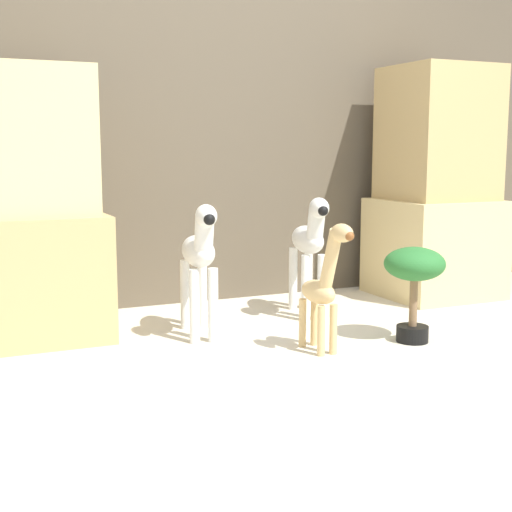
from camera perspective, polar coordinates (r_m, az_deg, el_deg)
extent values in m
plane|color=beige|center=(3.16, 8.34, -8.57)|extent=(14.00, 14.00, 0.00)
cube|color=brown|center=(4.39, -2.37, 10.86)|extent=(6.40, 0.08, 2.20)
cube|color=tan|center=(3.68, -17.34, -1.52)|extent=(0.68, 0.65, 0.61)
cube|color=#DBC184|center=(3.63, -17.81, 8.74)|extent=(0.58, 0.56, 0.70)
cube|color=#DBC184|center=(4.64, 14.04, 0.65)|extent=(0.68, 0.65, 0.61)
cube|color=tan|center=(4.60, 14.37, 9.46)|extent=(0.58, 0.56, 0.81)
cylinder|color=silver|center=(3.88, 5.29, -2.53)|extent=(0.05, 0.05, 0.36)
cylinder|color=silver|center=(3.85, 3.99, -2.58)|extent=(0.05, 0.05, 0.36)
cylinder|color=silver|center=(4.15, 4.20, -1.77)|extent=(0.05, 0.05, 0.36)
cylinder|color=silver|center=(4.13, 2.99, -1.81)|extent=(0.05, 0.05, 0.36)
ellipsoid|color=silver|center=(3.96, 4.14, 1.32)|extent=(0.24, 0.44, 0.15)
cylinder|color=silver|center=(3.78, 4.83, 2.72)|extent=(0.12, 0.16, 0.20)
ellipsoid|color=silver|center=(3.72, 5.07, 3.86)|extent=(0.14, 0.20, 0.11)
sphere|color=black|center=(3.65, 5.39, 3.62)|extent=(0.05, 0.05, 0.05)
cube|color=black|center=(3.78, 4.83, 2.85)|extent=(0.04, 0.08, 0.16)
cylinder|color=silver|center=(3.44, -3.44, -3.96)|extent=(0.05, 0.05, 0.36)
cylinder|color=silver|center=(3.42, -4.94, -4.04)|extent=(0.05, 0.05, 0.36)
cylinder|color=silver|center=(3.71, -4.30, -3.01)|extent=(0.05, 0.05, 0.36)
cylinder|color=silver|center=(3.70, -5.69, -3.08)|extent=(0.05, 0.05, 0.36)
ellipsoid|color=silver|center=(3.52, -4.66, 0.39)|extent=(0.22, 0.43, 0.15)
cylinder|color=silver|center=(3.34, -4.16, 1.93)|extent=(0.11, 0.15, 0.20)
ellipsoid|color=silver|center=(3.28, -4.00, 3.22)|extent=(0.13, 0.19, 0.11)
sphere|color=black|center=(3.20, -3.75, 2.94)|extent=(0.05, 0.05, 0.05)
cube|color=black|center=(3.34, -4.16, 2.09)|extent=(0.04, 0.08, 0.16)
cylinder|color=tan|center=(3.27, 6.20, -5.85)|extent=(0.04, 0.04, 0.23)
cylinder|color=tan|center=(3.23, 5.24, -5.99)|extent=(0.04, 0.04, 0.23)
cylinder|color=tan|center=(3.40, 4.69, -5.23)|extent=(0.04, 0.04, 0.23)
cylinder|color=tan|center=(3.37, 3.74, -5.36)|extent=(0.04, 0.04, 0.23)
ellipsoid|color=tan|center=(3.28, 4.99, -2.88)|extent=(0.12, 0.24, 0.11)
cylinder|color=tan|center=(3.17, 5.98, -0.32)|extent=(0.06, 0.15, 0.29)
ellipsoid|color=tan|center=(3.08, 6.90, 1.84)|extent=(0.08, 0.14, 0.08)
sphere|color=brown|center=(3.03, 7.49, 1.59)|extent=(0.04, 0.04, 0.04)
cylinder|color=black|center=(3.55, 12.39, -6.09)|extent=(0.15, 0.15, 0.08)
cylinder|color=brown|center=(3.52, 12.47, -3.71)|extent=(0.04, 0.04, 0.22)
ellipsoid|color=#286B2D|center=(3.48, 12.58, -0.61)|extent=(0.29, 0.29, 0.16)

